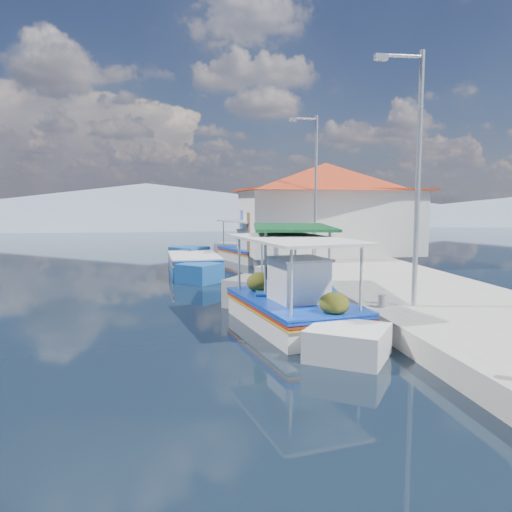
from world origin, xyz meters
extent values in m
plane|color=black|center=(0.00, 0.00, 0.00)|extent=(160.00, 160.00, 0.00)
cube|color=#AEAAA3|center=(5.90, 6.00, 0.25)|extent=(5.00, 44.00, 0.50)
cylinder|color=#A5A8AD|center=(3.80, 2.00, 0.65)|extent=(0.20, 0.20, 0.30)
cylinder|color=#A5A8AD|center=(3.80, 8.00, 0.65)|extent=(0.20, 0.20, 0.30)
cylinder|color=#A5A8AD|center=(3.80, 14.00, 0.65)|extent=(0.20, 0.20, 0.30)
cube|color=silver|center=(1.69, 2.38, 0.20)|extent=(2.79, 4.35, 0.88)
cube|color=silver|center=(2.21, 5.00, 0.32)|extent=(2.04, 2.04, 0.98)
cube|color=silver|center=(1.19, -0.16, 0.20)|extent=(1.98, 1.98, 0.84)
cube|color=#0E3CBC|center=(1.69, 2.38, 0.61)|extent=(2.88, 4.48, 0.06)
cube|color=#A6240E|center=(1.69, 2.38, 0.54)|extent=(2.88, 4.48, 0.05)
cube|color=gold|center=(1.69, 2.38, 0.47)|extent=(2.88, 4.48, 0.04)
cube|color=#0E3CBC|center=(1.69, 2.38, 0.68)|extent=(2.89, 4.45, 0.05)
cube|color=brown|center=(1.69, 2.38, 0.65)|extent=(2.62, 4.24, 0.05)
cube|color=silver|center=(1.64, 2.11, 1.16)|extent=(1.34, 1.40, 1.02)
cube|color=silver|center=(1.64, 2.11, 1.69)|extent=(1.46, 1.51, 0.06)
cylinder|color=beige|center=(1.22, 4.20, 1.39)|extent=(0.07, 0.07, 1.49)
cylinder|color=beige|center=(2.82, 3.88, 1.39)|extent=(0.07, 0.07, 1.49)
cylinder|color=beige|center=(0.56, 0.88, 1.39)|extent=(0.07, 0.07, 1.49)
cylinder|color=beige|center=(2.16, 0.56, 1.39)|extent=(0.07, 0.07, 1.49)
cube|color=silver|center=(1.69, 2.38, 2.14)|extent=(2.89, 4.37, 0.07)
ellipsoid|color=#3E4612|center=(1.58, 3.73, 0.91)|extent=(0.71, 0.78, 0.53)
ellipsoid|color=#3E4612|center=(2.31, 4.05, 0.87)|extent=(0.59, 0.65, 0.45)
ellipsoid|color=#3E4612|center=(1.55, 0.70, 0.89)|extent=(0.63, 0.69, 0.47)
sphere|color=#F52407|center=(2.71, 2.74, 1.35)|extent=(0.37, 0.37, 0.37)
cube|color=silver|center=(2.13, 4.47, 0.22)|extent=(2.50, 3.98, 0.96)
cube|color=silver|center=(1.79, 6.96, 0.34)|extent=(2.03, 2.03, 1.06)
cube|color=silver|center=(2.46, 2.06, 0.22)|extent=(1.97, 1.97, 0.90)
cube|color=#0E3CBC|center=(2.13, 4.47, 0.66)|extent=(2.57, 4.10, 0.06)
cube|color=#A6240E|center=(2.13, 4.47, 0.58)|extent=(2.57, 4.10, 0.05)
cube|color=gold|center=(2.13, 4.47, 0.51)|extent=(2.57, 4.10, 0.04)
cube|color=#194F98|center=(2.13, 4.47, 0.73)|extent=(2.59, 4.06, 0.05)
cube|color=brown|center=(2.13, 4.47, 0.70)|extent=(2.33, 3.88, 0.05)
cylinder|color=beige|center=(1.12, 5.92, 1.51)|extent=(0.07, 0.07, 1.61)
cylinder|color=beige|center=(2.71, 6.13, 1.51)|extent=(0.07, 0.07, 1.61)
cylinder|color=beige|center=(1.54, 2.80, 1.51)|extent=(0.07, 0.07, 1.61)
cylinder|color=beige|center=(3.14, 3.02, 1.51)|extent=(0.07, 0.07, 1.61)
cube|color=#0D431E|center=(2.13, 4.47, 2.31)|extent=(2.60, 3.99, 0.07)
cube|color=#194F98|center=(-0.41, 11.74, 0.23)|extent=(2.12, 3.73, 1.01)
cube|color=#194F98|center=(-0.27, 14.16, 0.36)|extent=(1.95, 1.95, 1.12)
cube|color=#194F98|center=(-0.55, 9.39, 0.23)|extent=(1.89, 1.89, 0.96)
cube|color=#0E3CBC|center=(-0.41, 11.74, 0.70)|extent=(2.18, 3.84, 0.06)
cube|color=#A6240E|center=(-0.41, 11.74, 0.62)|extent=(2.18, 3.84, 0.05)
cube|color=gold|center=(-0.41, 11.74, 0.54)|extent=(2.18, 3.84, 0.04)
cube|color=silver|center=(-0.41, 11.74, 0.78)|extent=(2.20, 3.81, 0.05)
cube|color=brown|center=(-0.41, 11.74, 0.74)|extent=(1.96, 3.65, 0.05)
cube|color=silver|center=(2.46, 15.76, 0.19)|extent=(2.87, 3.92, 0.83)
cube|color=silver|center=(3.21, 17.98, 0.30)|extent=(1.77, 1.77, 0.92)
cube|color=silver|center=(1.73, 13.61, 0.19)|extent=(1.72, 1.72, 0.79)
cube|color=#0E3CBC|center=(2.46, 15.76, 0.58)|extent=(2.95, 4.04, 0.05)
cube|color=#A6240E|center=(2.46, 15.76, 0.51)|extent=(2.95, 4.04, 0.04)
cube|color=gold|center=(2.46, 15.76, 0.45)|extent=(2.95, 4.04, 0.03)
cube|color=#0E3CBC|center=(2.46, 15.76, 0.64)|extent=(2.96, 4.01, 0.04)
cube|color=brown|center=(2.46, 15.76, 0.61)|extent=(2.71, 3.81, 0.04)
cube|color=silver|center=(2.37, 15.51, 1.09)|extent=(1.32, 1.40, 0.96)
cube|color=silver|center=(2.37, 15.51, 1.59)|extent=(1.44, 1.51, 0.05)
cylinder|color=beige|center=(2.24, 17.39, 1.31)|extent=(0.06, 0.06, 1.40)
cylinder|color=beige|center=(3.63, 16.92, 1.31)|extent=(0.06, 0.06, 1.40)
cylinder|color=beige|center=(1.29, 14.59, 1.31)|extent=(0.06, 0.06, 1.40)
cylinder|color=beige|center=(2.68, 14.12, 1.31)|extent=(0.06, 0.06, 1.40)
cube|color=silver|center=(2.46, 15.76, 2.01)|extent=(2.96, 3.95, 0.06)
cube|color=silver|center=(6.20, 15.00, 2.00)|extent=(8.00, 6.00, 3.00)
cube|color=#AC3618|center=(6.20, 15.00, 3.55)|extent=(8.64, 6.48, 0.10)
pyramid|color=#AC3618|center=(6.20, 15.00, 4.20)|extent=(10.49, 10.49, 1.40)
cube|color=brown|center=(2.22, 14.00, 1.50)|extent=(0.06, 1.00, 2.00)
cube|color=#0E3CBC|center=(2.22, 16.50, 2.10)|extent=(0.06, 1.20, 0.90)
cylinder|color=#A5A8AD|center=(4.60, 2.00, 3.50)|extent=(0.12, 0.12, 6.00)
cylinder|color=#A5A8AD|center=(4.10, 2.00, 6.35)|extent=(1.00, 0.08, 0.08)
cube|color=#A5A8AD|center=(3.60, 2.00, 6.30)|extent=(0.30, 0.14, 0.14)
cylinder|color=#A5A8AD|center=(4.60, 11.00, 3.50)|extent=(0.12, 0.12, 6.00)
cylinder|color=#A5A8AD|center=(4.10, 11.00, 6.35)|extent=(1.00, 0.08, 0.08)
cube|color=#A5A8AD|center=(3.60, 11.00, 6.30)|extent=(0.30, 0.14, 0.14)
cone|color=gray|center=(-5.00, 56.00, 2.45)|extent=(96.00, 96.00, 5.50)
cone|color=gray|center=(25.00, 56.00, 1.60)|extent=(76.80, 76.80, 3.80)
camera|label=1|loc=(-1.01, -9.28, 3.06)|focal=35.26mm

